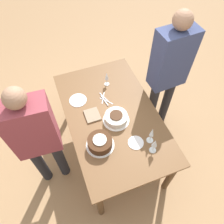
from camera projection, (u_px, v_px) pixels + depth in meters
name	position (u px, v px, depth m)	size (l,w,h in m)	color
ground_plane	(112.00, 147.00, 2.94)	(12.00, 12.00, 0.00)	#A87F56
dining_table	(112.00, 120.00, 2.42)	(1.59, 0.95, 0.75)	brown
cake_center_white	(116.00, 118.00, 2.26)	(0.28, 0.28, 0.10)	white
cake_front_chocolate	(100.00, 143.00, 2.08)	(0.28, 0.28, 0.11)	white
wine_glass_near	(155.00, 144.00, 1.99)	(0.07, 0.07, 0.19)	silver
wine_glass_far	(152.00, 133.00, 2.04)	(0.07, 0.07, 0.21)	silver
wine_glass_extra	(107.00, 77.00, 2.50)	(0.06, 0.06, 0.18)	silver
dessert_plate_left	(78.00, 100.00, 2.45)	(0.20, 0.20, 0.01)	silver
dessert_plate_right	(136.00, 143.00, 2.14)	(0.16, 0.16, 0.01)	silver
fork_pile	(105.00, 99.00, 2.46)	(0.21, 0.12, 0.01)	silver
napkin_stack	(92.00, 115.00, 2.32)	(0.17, 0.15, 0.02)	gray
person_cutting	(36.00, 136.00, 1.97)	(0.24, 0.41, 1.56)	#232328
person_watching	(169.00, 69.00, 2.37)	(0.24, 0.41, 1.68)	#232328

